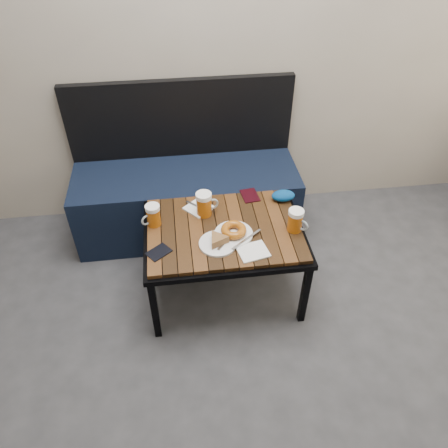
{
  "coord_description": "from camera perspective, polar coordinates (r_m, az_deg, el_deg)",
  "views": [
    {
      "loc": [
        -0.12,
        -0.52,
        1.99
      ],
      "look_at": [
        0.1,
        1.17,
        0.5
      ],
      "focal_mm": 35.0,
      "sensor_mm": 36.0,
      "label": 1
    }
  ],
  "objects": [
    {
      "name": "plate_bagel",
      "position": [
        2.23,
        1.27,
        -1.02
      ],
      "size": [
        0.24,
        0.22,
        0.05
      ],
      "color": "white",
      "rests_on": "cafe_table"
    },
    {
      "name": "knit_pouch",
      "position": [
        2.47,
        7.73,
        3.68
      ],
      "size": [
        0.13,
        0.09,
        0.06
      ],
      "primitive_type": "ellipsoid",
      "rotation": [
        0.0,
        0.0,
        -0.02
      ],
      "color": "navy",
      "rests_on": "cafe_table"
    },
    {
      "name": "napkin_right",
      "position": [
        2.15,
        3.82,
        -3.61
      ],
      "size": [
        0.17,
        0.15,
        0.01
      ],
      "rotation": [
        0.0,
        0.0,
        0.21
      ],
      "color": "white",
      "rests_on": "cafe_table"
    },
    {
      "name": "passport_burgundy",
      "position": [
        2.5,
        3.4,
        3.74
      ],
      "size": [
        0.1,
        0.13,
        0.01
      ],
      "primitive_type": "cube",
      "rotation": [
        0.0,
        0.0,
        0.12
      ],
      "color": "black",
      "rests_on": "cafe_table"
    },
    {
      "name": "napkin_left",
      "position": [
        2.4,
        -3.32,
        2.12
      ],
      "size": [
        0.18,
        0.18,
        0.01
      ],
      "rotation": [
        0.0,
        0.0,
        0.72
      ],
      "color": "white",
      "rests_on": "cafe_table"
    },
    {
      "name": "plate_pie",
      "position": [
        2.17,
        -0.83,
        -2.3
      ],
      "size": [
        0.19,
        0.19,
        0.05
      ],
      "color": "white",
      "rests_on": "cafe_table"
    },
    {
      "name": "bench",
      "position": [
        2.85,
        -4.9,
        3.99
      ],
      "size": [
        1.4,
        0.5,
        0.95
      ],
      "color": "black",
      "rests_on": "ground"
    },
    {
      "name": "beer_mug_centre",
      "position": [
        2.33,
        -2.57,
        2.63
      ],
      "size": [
        0.13,
        0.1,
        0.14
      ],
      "rotation": [
        0.0,
        0.0,
        0.22
      ],
      "color": "#B0560E",
      "rests_on": "cafe_table"
    },
    {
      "name": "beer_mug_left",
      "position": [
        2.29,
        -9.27,
        1.13
      ],
      "size": [
        0.12,
        0.1,
        0.12
      ],
      "rotation": [
        0.0,
        0.0,
        3.68
      ],
      "color": "#B0560E",
      "rests_on": "cafe_table"
    },
    {
      "name": "cafe_table",
      "position": [
        2.31,
        0.0,
        -1.35
      ],
      "size": [
        0.84,
        0.62,
        0.47
      ],
      "color": "black",
      "rests_on": "ground"
    },
    {
      "name": "beer_mug_right",
      "position": [
        2.26,
        9.35,
        0.46
      ],
      "size": [
        0.11,
        0.11,
        0.13
      ],
      "rotation": [
        0.0,
        0.0,
        -0.76
      ],
      "color": "#B0560E",
      "rests_on": "cafe_table"
    },
    {
      "name": "passport_navy",
      "position": [
        2.17,
        -8.51,
        -3.66
      ],
      "size": [
        0.14,
        0.13,
        0.01
      ],
      "primitive_type": "cube",
      "rotation": [
        0.0,
        0.0,
        -0.93
      ],
      "color": "black",
      "rests_on": "cafe_table"
    }
  ]
}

